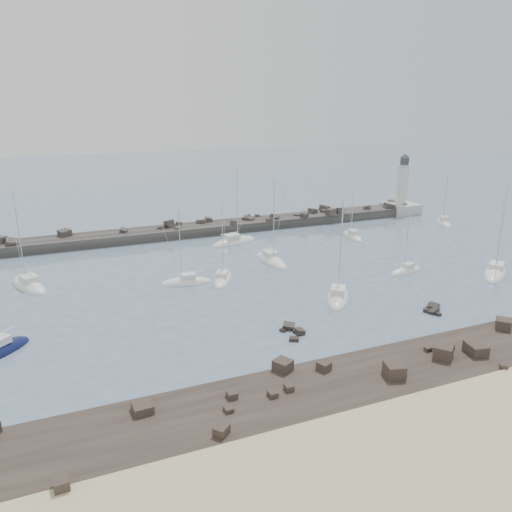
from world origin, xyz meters
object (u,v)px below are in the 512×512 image
at_px(sailboat_1, 29,286).
at_px(sailboat_3, 223,279).
at_px(sailboat_11, 443,223).
at_px(sailboat_8, 406,272).
at_px(sailboat_6, 271,261).
at_px(sailboat_10, 495,274).
at_px(lighthouse, 401,200).
at_px(sailboat_7, 338,298).
at_px(sailboat_9, 352,237).
at_px(sailboat_4, 234,243).
at_px(sailboat_5, 186,283).

bearing_deg(sailboat_1, sailboat_3, -16.71).
bearing_deg(sailboat_11, sailboat_8, -140.85).
bearing_deg(sailboat_6, sailboat_10, -32.46).
bearing_deg(lighthouse, sailboat_1, -166.58).
relative_size(sailboat_7, sailboat_8, 1.40).
relative_size(sailboat_9, sailboat_10, 0.80).
height_order(sailboat_3, sailboat_7, sailboat_7).
bearing_deg(sailboat_3, sailboat_4, 65.15).
bearing_deg(sailboat_3, sailboat_5, 172.95).
relative_size(sailboat_4, sailboat_6, 1.02).
bearing_deg(sailboat_6, lighthouse, 27.02).
height_order(sailboat_7, sailboat_11, sailboat_7).
height_order(sailboat_9, sailboat_10, sailboat_10).
relative_size(lighthouse, sailboat_5, 1.22).
height_order(lighthouse, sailboat_11, lighthouse).
xyz_separation_m(sailboat_4, sailboat_8, (19.36, -25.64, -0.01)).
distance_m(sailboat_1, sailboat_9, 58.11).
bearing_deg(sailboat_7, sailboat_1, 152.00).
bearing_deg(sailboat_10, sailboat_1, 162.02).
height_order(sailboat_9, sailboat_11, sailboat_9).
distance_m(sailboat_8, sailboat_10, 13.55).
bearing_deg(sailboat_3, sailboat_9, 22.55).
distance_m(sailboat_1, sailboat_10, 70.20).
distance_m(sailboat_1, sailboat_8, 56.81).
height_order(sailboat_4, sailboat_5, sailboat_4).
bearing_deg(sailboat_1, sailboat_5, -19.04).
distance_m(sailboat_3, sailboat_7, 17.66).
bearing_deg(sailboat_1, sailboat_4, 15.72).
bearing_deg(sailboat_5, sailboat_8, -14.09).
bearing_deg(sailboat_7, sailboat_10, -1.79).
relative_size(sailboat_3, sailboat_9, 1.02).
height_order(sailboat_3, sailboat_9, sailboat_3).
bearing_deg(sailboat_6, sailboat_9, 20.27).
bearing_deg(sailboat_1, sailboat_6, -4.39).
relative_size(sailboat_7, sailboat_11, 1.19).
height_order(sailboat_1, sailboat_9, sailboat_1).
relative_size(sailboat_3, sailboat_6, 0.84).
bearing_deg(lighthouse, sailboat_3, -153.00).
bearing_deg(sailboat_11, sailboat_1, -175.30).
bearing_deg(sailboat_1, sailboat_9, 4.75).
distance_m(lighthouse, sailboat_4, 46.20).
relative_size(lighthouse, sailboat_7, 1.01).
height_order(sailboat_1, sailboat_6, sailboat_1).
height_order(lighthouse, sailboat_8, lighthouse).
distance_m(sailboat_3, sailboat_4, 19.83).
distance_m(sailboat_7, sailboat_11, 51.15).
distance_m(lighthouse, sailboat_9, 26.85).
bearing_deg(sailboat_8, sailboat_7, -161.79).
relative_size(sailboat_3, sailboat_11, 1.02).
distance_m(sailboat_3, sailboat_10, 42.13).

